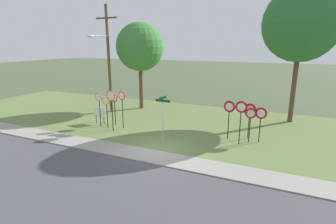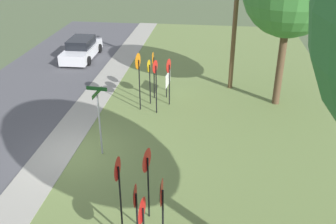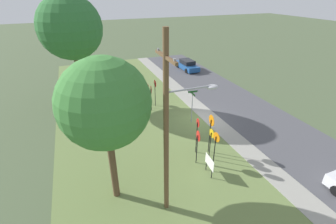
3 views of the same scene
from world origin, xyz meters
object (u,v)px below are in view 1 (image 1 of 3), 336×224
at_px(yield_sign_near_left, 250,117).
at_px(oak_tree_left, 140,47).
at_px(notice_board, 100,113).
at_px(yield_sign_far_left, 229,111).
at_px(yield_sign_center, 250,113).
at_px(stop_sign_far_right, 99,103).
at_px(stop_sign_near_right, 106,106).
at_px(stop_sign_far_left, 122,102).
at_px(stop_sign_near_left, 111,101).
at_px(oak_tree_right, 301,24).
at_px(yield_sign_far_right, 261,117).
at_px(street_name_post, 163,116).
at_px(stop_sign_far_center, 114,102).
at_px(yield_sign_near_right, 241,112).
at_px(utility_pole, 107,56).

distance_m(yield_sign_near_left, oak_tree_left, 12.36).
bearing_deg(oak_tree_left, notice_board, -94.05).
xyz_separation_m(yield_sign_far_left, yield_sign_center, (1.16, 0.61, -0.15)).
xyz_separation_m(stop_sign_far_right, yield_sign_near_left, (10.35, 1.19, -0.20)).
relative_size(stop_sign_near_right, yield_sign_center, 1.02).
bearing_deg(stop_sign_far_left, notice_board, -176.04).
bearing_deg(stop_sign_near_left, oak_tree_left, 109.36).
bearing_deg(stop_sign_near_left, yield_sign_far_left, 19.05).
height_order(stop_sign_far_right, notice_board, stop_sign_far_right).
height_order(stop_sign_far_right, oak_tree_right, oak_tree_right).
height_order(stop_sign_near_left, oak_tree_left, oak_tree_left).
relative_size(stop_sign_far_left, yield_sign_far_right, 1.22).
bearing_deg(street_name_post, yield_sign_near_left, 31.37).
distance_m(stop_sign_near_right, oak_tree_left, 7.57).
height_order(stop_sign_near_right, stop_sign_far_center, stop_sign_far_center).
distance_m(stop_sign_far_right, yield_sign_center, 10.37).
relative_size(stop_sign_far_center, oak_tree_right, 0.24).
relative_size(stop_sign_near_right, notice_board, 1.87).
xyz_separation_m(yield_sign_near_right, yield_sign_center, (0.35, 1.27, -0.28)).
bearing_deg(utility_pole, notice_board, -66.45).
distance_m(yield_sign_near_right, notice_board, 10.48).
relative_size(stop_sign_far_center, yield_sign_near_right, 0.91).
relative_size(stop_sign_far_left, oak_tree_left, 0.34).
bearing_deg(yield_sign_far_left, oak_tree_left, 161.54).
bearing_deg(stop_sign_far_left, oak_tree_right, 43.17).
bearing_deg(stop_sign_near_left, yield_sign_far_right, 17.73).
distance_m(stop_sign_far_right, yield_sign_far_left, 9.12).
xyz_separation_m(stop_sign_far_left, yield_sign_far_right, (9.20, 1.09, -0.27)).
distance_m(stop_sign_near_right, yield_sign_near_right, 9.18).
relative_size(stop_sign_far_left, yield_sign_near_left, 1.23).
bearing_deg(yield_sign_far_left, stop_sign_near_left, -156.78).
bearing_deg(street_name_post, yield_sign_far_left, 40.54).
relative_size(yield_sign_near_right, yield_sign_center, 1.16).
bearing_deg(yield_sign_near_left, oak_tree_right, 64.91).
distance_m(yield_sign_near_left, street_name_post, 5.29).
xyz_separation_m(yield_sign_far_left, oak_tree_right, (3.62, 5.90, 5.42)).
bearing_deg(yield_sign_far_left, street_name_post, -133.75).
relative_size(utility_pole, oak_tree_left, 1.16).
bearing_deg(notice_board, oak_tree_right, 30.49).
height_order(stop_sign_near_left, yield_sign_near_left, stop_sign_near_left).
relative_size(yield_sign_far_left, oak_tree_right, 0.25).
bearing_deg(stop_sign_far_right, yield_sign_far_right, 3.50).
bearing_deg(oak_tree_right, utility_pole, -167.16).
height_order(yield_sign_far_right, yield_sign_center, yield_sign_center).
bearing_deg(yield_sign_near_right, utility_pole, 165.26).
distance_m(stop_sign_far_right, yield_sign_near_left, 10.42).
xyz_separation_m(stop_sign_near_right, stop_sign_far_center, (-0.03, 0.97, 0.09)).
distance_m(stop_sign_far_left, oak_tree_left, 7.24).
bearing_deg(yield_sign_near_left, yield_sign_far_left, 172.22).
height_order(yield_sign_near_left, oak_tree_left, oak_tree_left).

